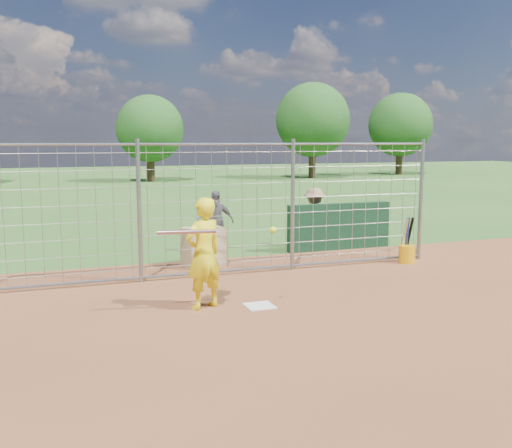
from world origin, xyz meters
name	(u,v)px	position (x,y,z in m)	size (l,w,h in m)	color
ground	(255,303)	(0.00, 0.00, 0.00)	(100.00, 100.00, 0.00)	#2D591E
infield_dirt	(347,375)	(0.00, -3.00, 0.01)	(18.00, 18.00, 0.00)	brown
home_plate	(260,306)	(0.00, -0.20, 0.01)	(0.43, 0.43, 0.02)	silver
dugout_wall	(339,226)	(3.40, 3.60, 0.55)	(2.60, 0.20, 1.10)	#11381E
batter	(204,253)	(-0.83, 0.02, 0.86)	(0.63, 0.41, 1.72)	yellow
bystander_b	(215,221)	(0.55, 4.26, 0.72)	(0.85, 0.35, 1.44)	#5B5A60
bystander_c	(314,217)	(2.99, 4.12, 0.72)	(0.93, 0.53, 1.44)	#966B52
equipment_bin	(203,247)	(-0.08, 2.94, 0.40)	(0.80, 0.55, 0.80)	tan
equipment_in_play	(208,231)	(-0.83, -0.27, 1.24)	(1.75, 0.36, 0.10)	silver
bucket_with_bats	(407,252)	(4.03, 1.76, 0.25)	(0.34, 0.36, 0.98)	#DF9C0B
backstop_fence	(220,210)	(0.00, 2.00, 1.26)	(9.08, 0.08, 2.60)	gray
tree_line	(151,122)	(3.13, 28.13, 3.71)	(44.66, 6.72, 6.48)	#3F2B19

